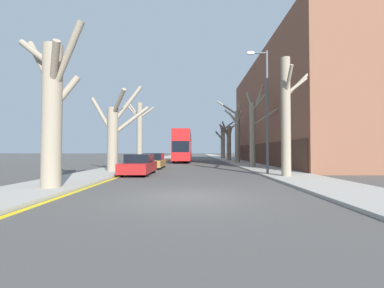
% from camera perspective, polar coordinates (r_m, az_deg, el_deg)
% --- Properties ---
extents(ground_plane, '(300.00, 300.00, 0.00)m').
position_cam_1_polar(ground_plane, '(9.40, -1.10, -11.65)').
color(ground_plane, '#4C4947').
extents(sidewalk_left, '(3.40, 120.00, 0.12)m').
position_cam_1_polar(sidewalk_left, '(59.64, -5.85, -3.03)').
color(sidewalk_left, '#A39E93').
rests_on(sidewalk_left, ground).
extents(sidewalk_right, '(3.40, 120.00, 0.12)m').
position_cam_1_polar(sidewalk_right, '(59.58, 6.50, -3.03)').
color(sidewalk_right, '#A39E93').
rests_on(sidewalk_right, ground).
extents(building_facade_right, '(10.08, 30.54, 13.28)m').
position_cam_1_polar(building_facade_right, '(35.43, 21.95, 6.67)').
color(building_facade_right, brown).
rests_on(building_facade_right, ground).
extents(kerb_line_stripe, '(0.24, 120.00, 0.01)m').
position_cam_1_polar(kerb_line_stripe, '(59.46, -4.04, -3.09)').
color(kerb_line_stripe, yellow).
rests_on(kerb_line_stripe, ground).
extents(street_tree_left_0, '(3.53, 2.59, 6.89)m').
position_cam_1_polar(street_tree_left_0, '(12.48, -28.67, 7.27)').
color(street_tree_left_0, gray).
rests_on(street_tree_left_0, ground).
extents(street_tree_left_1, '(4.53, 3.79, 6.78)m').
position_cam_1_polar(street_tree_left_1, '(20.35, -16.83, 2.40)').
color(street_tree_left_1, gray).
rests_on(street_tree_left_1, ground).
extents(street_tree_left_2, '(3.73, 2.13, 7.43)m').
position_cam_1_polar(street_tree_left_2, '(29.68, -11.66, 2.83)').
color(street_tree_left_2, gray).
rests_on(street_tree_left_2, ground).
extents(street_tree_right_0, '(2.76, 3.38, 7.39)m').
position_cam_1_polar(street_tree_right_0, '(16.90, 20.34, 6.37)').
color(street_tree_right_0, gray).
rests_on(street_tree_right_0, ground).
extents(street_tree_right_1, '(3.20, 3.90, 8.47)m').
position_cam_1_polar(street_tree_right_1, '(25.77, 13.56, 3.42)').
color(street_tree_right_1, gray).
rests_on(street_tree_right_1, ground).
extents(street_tree_right_2, '(3.36, 4.58, 8.39)m').
position_cam_1_polar(street_tree_right_2, '(34.36, 9.86, 2.55)').
color(street_tree_right_2, gray).
rests_on(street_tree_right_2, ground).
extents(street_tree_right_3, '(3.55, 3.90, 6.54)m').
position_cam_1_polar(street_tree_right_3, '(42.92, 8.14, 0.81)').
color(street_tree_right_3, gray).
rests_on(street_tree_right_3, ground).
extents(street_tree_right_4, '(3.80, 1.71, 7.43)m').
position_cam_1_polar(street_tree_right_4, '(51.30, 6.89, 0.55)').
color(street_tree_right_4, gray).
rests_on(street_tree_right_4, ground).
extents(double_decker_bus, '(2.46, 11.59, 4.49)m').
position_cam_1_polar(double_decker_bus, '(37.94, -2.08, -0.16)').
color(double_decker_bus, red).
rests_on(double_decker_bus, ground).
extents(parked_car_0, '(1.86, 4.54, 1.42)m').
position_cam_1_polar(parked_car_0, '(18.27, -11.69, -4.56)').
color(parked_car_0, maroon).
rests_on(parked_car_0, ground).
extents(parked_car_1, '(1.90, 4.52, 1.42)m').
position_cam_1_polar(parked_car_1, '(24.49, -8.53, -3.79)').
color(parked_car_1, olive).
rests_on(parked_car_1, ground).
extents(lamp_post, '(1.40, 0.20, 8.51)m').
position_cam_1_polar(lamp_post, '(18.35, 16.06, 8.16)').
color(lamp_post, '#4C4F54').
rests_on(lamp_post, ground).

